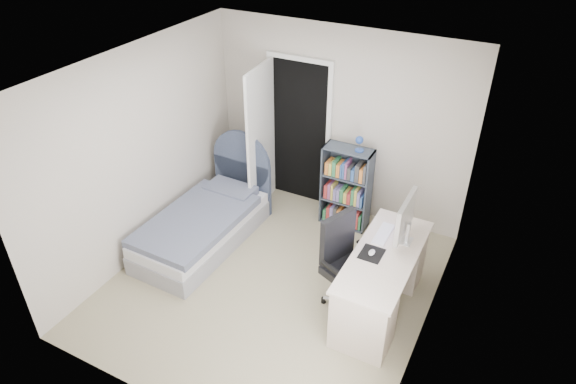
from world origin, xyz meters
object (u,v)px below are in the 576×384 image
at_px(nightstand, 244,166).
at_px(floor_lamp, 253,154).
at_px(bookcase, 346,190).
at_px(office_chair, 346,259).
at_px(bed, 206,223).
at_px(desk, 382,279).

xyz_separation_m(nightstand, floor_lamp, (0.19, -0.03, 0.25)).
bearing_deg(nightstand, bookcase, -4.79).
height_order(nightstand, office_chair, office_chair).
xyz_separation_m(bed, desk, (2.34, -0.14, 0.15)).
bearing_deg(office_chair, bookcase, 111.38).
xyz_separation_m(bookcase, desk, (0.92, -1.28, -0.11)).
relative_size(bed, office_chair, 1.74).
xyz_separation_m(floor_lamp, office_chair, (1.99, -1.49, -0.02)).
bearing_deg(floor_lamp, bookcase, -4.18).
height_order(desk, office_chair, desk).
bearing_deg(nightstand, desk, -28.96).
bearing_deg(bed, office_chair, -7.07).
distance_m(nightstand, bookcase, 1.65).
relative_size(bookcase, desk, 0.87).
relative_size(bed, bookcase, 1.44).
relative_size(bed, nightstand, 3.30).
distance_m(floor_lamp, bookcase, 1.45).
bearing_deg(office_chair, nightstand, 145.09).
distance_m(floor_lamp, office_chair, 2.48).
bearing_deg(nightstand, bed, -80.23).
relative_size(nightstand, office_chair, 0.53).
bearing_deg(desk, nightstand, 151.04).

